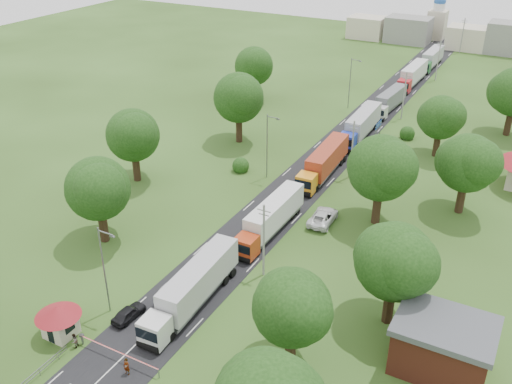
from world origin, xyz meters
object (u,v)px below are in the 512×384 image
Objects in this scene: car_lane_front at (129,313)px; pedestrian_near at (127,367)px; guard_booth at (59,317)px; info_sign at (378,128)px; car_lane_mid at (174,291)px; boom_barrier at (107,348)px; truck_0 at (194,287)px.

car_lane_front is 2.26× the size of pedestrian_near.
guard_booth reaches higher than pedestrian_near.
info_sign is 50.44m from car_lane_mid.
car_lane_mid is (2.00, 4.99, 0.12)m from car_lane_front.
car_lane_front is at bearing 108.19° from boom_barrier.
info_sign reaches higher than boom_barrier.
guard_booth is 13.32m from truck_0.
guard_booth is 1.07× the size of info_sign.
info_sign is at bearing 82.23° from pedestrian_near.
boom_barrier is 2.25× the size of info_sign.
info_sign reaches higher than pedestrian_near.
boom_barrier is at bearing 157.90° from pedestrian_near.
boom_barrier is 2.33× the size of car_lane_front.
truck_0 is 3.19× the size of car_lane_mid.
guard_booth is 6.70m from car_lane_front.
car_lane_front is 5.38m from car_lane_mid.
info_sign is 55.66m from car_lane_front.
boom_barrier is at bearing 0.01° from guard_booth.
car_lane_front reaches higher than boom_barrier.
truck_0 is (-3.59, -50.01, -0.74)m from info_sign.
guard_booth reaches higher than car_lane_front.
guard_booth is 2.52× the size of pedestrian_near.
pedestrian_near is (0.13, -10.97, -1.39)m from truck_0.
info_sign is 2.35× the size of pedestrian_near.
pedestrian_near is (4.74, -5.98, 0.20)m from car_lane_front.
car_lane_front is at bearing 49.98° from guard_booth.
car_lane_mid is 2.76× the size of pedestrian_near.
guard_booth is at bearing 169.22° from pedestrian_near.
boom_barrier is 2.10× the size of guard_booth.
car_lane_mid is (-2.61, 0.00, -1.47)m from truck_0.
guard_booth is at bearing -131.41° from truck_0.
guard_booth is 1.11× the size of car_lane_front.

